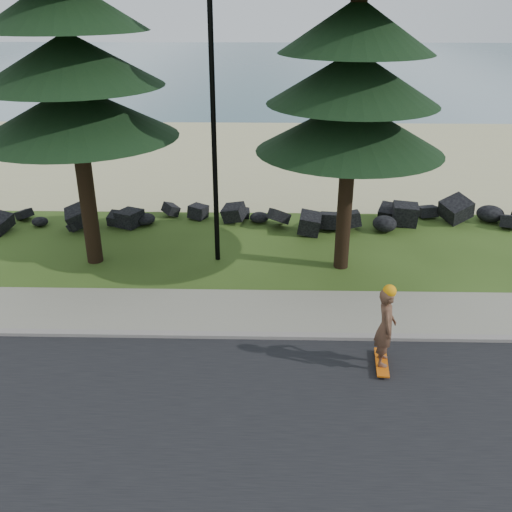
{
  "coord_description": "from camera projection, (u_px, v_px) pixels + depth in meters",
  "views": [
    {
      "loc": [
        1.46,
        -11.66,
        7.03
      ],
      "look_at": [
        1.18,
        0.0,
        1.6
      ],
      "focal_mm": 40.0,
      "sensor_mm": 36.0,
      "label": 1
    }
  ],
  "objects": [
    {
      "name": "lamp_post",
      "position": [
        213.0,
        115.0,
        14.73
      ],
      "size": [
        0.25,
        0.14,
        8.14
      ],
      "color": "black",
      "rests_on": "ground"
    },
    {
      "name": "ground",
      "position": [
        206.0,
        316.0,
        13.57
      ],
      "size": [
        160.0,
        160.0,
        0.0
      ],
      "primitive_type": "plane",
      "color": "#2E4515",
      "rests_on": "ground"
    },
    {
      "name": "kerb",
      "position": [
        202.0,
        335.0,
        12.73
      ],
      "size": [
        160.0,
        0.2,
        0.1
      ],
      "primitive_type": "cube",
      "color": "gray",
      "rests_on": "ground"
    },
    {
      "name": "ocean",
      "position": [
        256.0,
        65.0,
        59.79
      ],
      "size": [
        160.0,
        58.0,
        0.01
      ],
      "primitive_type": "cube",
      "color": "#365B67",
      "rests_on": "ground"
    },
    {
      "name": "beach_sand",
      "position": [
        238.0,
        156.0,
        26.71
      ],
      "size": [
        160.0,
        15.0,
        0.01
      ],
      "primitive_type": "cube",
      "color": "#C1B880",
      "rests_on": "ground"
    },
    {
      "name": "sidewalk",
      "position": [
        207.0,
        311.0,
        13.73
      ],
      "size": [
        160.0,
        2.0,
        0.08
      ],
      "primitive_type": "cube",
      "color": "gray",
      "rests_on": "ground"
    },
    {
      "name": "road",
      "position": [
        179.0,
        456.0,
        9.49
      ],
      "size": [
        160.0,
        7.0,
        0.02
      ],
      "primitive_type": "cube",
      "color": "black",
      "rests_on": "ground"
    },
    {
      "name": "seawall_boulders",
      "position": [
        224.0,
        228.0,
        18.65
      ],
      "size": [
        60.0,
        2.4,
        1.1
      ],
      "primitive_type": null,
      "color": "black",
      "rests_on": "ground"
    },
    {
      "name": "skateboarder",
      "position": [
        386.0,
        327.0,
        11.37
      ],
      "size": [
        0.46,
        1.03,
        1.87
      ],
      "rotation": [
        0.0,
        0.0,
        1.47
      ],
      "color": "#D85C0C",
      "rests_on": "ground"
    }
  ]
}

